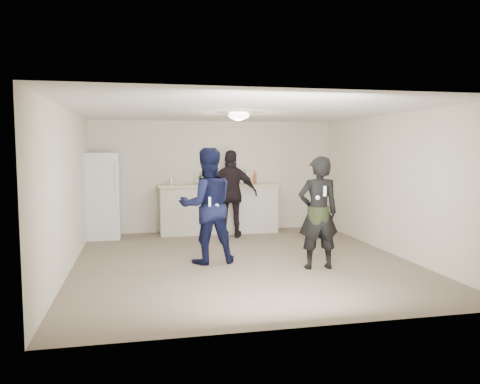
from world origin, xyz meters
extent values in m
plane|color=#6B5B4C|center=(0.00, 0.00, 0.00)|extent=(6.00, 6.00, 0.00)
plane|color=silver|center=(0.00, 0.00, 2.50)|extent=(6.00, 6.00, 0.00)
plane|color=beige|center=(0.00, 3.00, 1.25)|extent=(6.00, 0.00, 6.00)
plane|color=beige|center=(0.00, -3.00, 1.25)|extent=(6.00, 0.00, 6.00)
plane|color=beige|center=(-2.75, 0.00, 1.25)|extent=(0.00, 6.00, 6.00)
plane|color=beige|center=(2.75, 0.00, 1.25)|extent=(0.00, 6.00, 6.00)
cube|color=beige|center=(0.05, 2.67, 0.53)|extent=(2.60, 0.56, 1.05)
cube|color=beige|center=(0.05, 2.67, 1.07)|extent=(2.68, 0.64, 0.04)
cube|color=silver|center=(-2.44, 2.60, 0.90)|extent=(0.70, 0.70, 1.80)
cylinder|color=silver|center=(-2.16, 2.23, 1.30)|extent=(0.02, 0.02, 0.60)
ellipsoid|color=white|center=(0.00, 0.30, 2.45)|extent=(0.36, 0.36, 0.16)
cylinder|color=silver|center=(-1.00, 2.70, 1.18)|extent=(0.08, 0.08, 0.17)
imported|color=#101644|center=(-0.59, 0.02, 0.95)|extent=(0.98, 0.80, 1.90)
imported|color=black|center=(1.06, -0.72, 0.88)|extent=(0.66, 0.45, 1.77)
cylinder|color=#253317|center=(1.06, -0.72, 0.85)|extent=(0.34, 0.34, 0.28)
imported|color=black|center=(0.23, 2.12, 0.93)|extent=(1.18, 0.78, 1.86)
cube|color=white|center=(-0.59, -0.26, 1.05)|extent=(0.04, 0.04, 0.15)
sphere|color=silver|center=(-0.47, -0.23, 0.98)|extent=(0.07, 0.07, 0.07)
cube|color=white|center=(1.06, -0.97, 1.25)|extent=(0.04, 0.04, 0.15)
sphere|color=white|center=(0.96, -0.94, 1.15)|extent=(0.07, 0.07, 0.07)
cylinder|color=silver|center=(0.59, 2.73, 1.19)|extent=(0.07, 0.07, 0.20)
cylinder|color=#164F26|center=(0.65, 2.72, 1.21)|extent=(0.06, 0.06, 0.25)
cylinder|color=#9D4316|center=(0.90, 2.77, 1.20)|extent=(0.07, 0.07, 0.22)
cylinder|color=#113E1C|center=(-0.38, 2.59, 1.20)|extent=(0.07, 0.07, 0.21)
camera|label=1|loc=(-1.66, -7.55, 1.90)|focal=35.00mm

